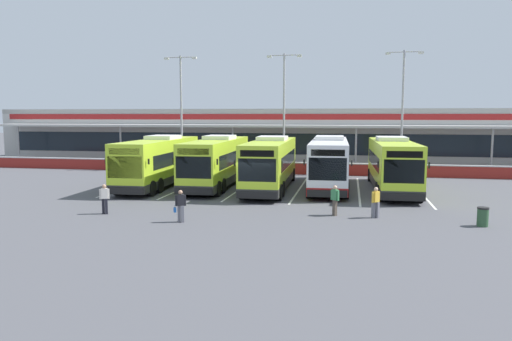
{
  "coord_description": "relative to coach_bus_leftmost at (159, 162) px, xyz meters",
  "views": [
    {
      "loc": [
        5.62,
        -28.82,
        5.33
      ],
      "look_at": [
        -0.58,
        3.0,
        1.6
      ],
      "focal_mm": 33.88,
      "sensor_mm": 36.0,
      "label": 1
    }
  ],
  "objects": [
    {
      "name": "red_barrier_wall",
      "position": [
        8.49,
        9.17,
        -1.23
      ],
      "size": [
        60.0,
        0.4,
        1.1
      ],
      "color": "maroon",
      "rests_on": "ground"
    },
    {
      "name": "lamp_post_centre",
      "position": [
        7.97,
        11.07,
        4.5
      ],
      "size": [
        3.24,
        0.28,
        11.0
      ],
      "color": "#9E9EA3",
      "rests_on": "ground"
    },
    {
      "name": "coach_bus_leftmost",
      "position": [
        0.0,
        0.0,
        0.0
      ],
      "size": [
        3.14,
        12.21,
        3.78
      ],
      "color": "#B7DB2D",
      "rests_on": "ground"
    },
    {
      "name": "pedestrian_in_dark_coat",
      "position": [
        1.14,
        -10.46,
        -0.91
      ],
      "size": [
        0.52,
        0.35,
        1.62
      ],
      "color": "black",
      "rests_on": "ground"
    },
    {
      "name": "bay_stripe_far_west",
      "position": [
        -2.01,
        0.67,
        -1.78
      ],
      "size": [
        0.14,
        13.0,
        0.01
      ],
      "primitive_type": "cube",
      "color": "silver",
      "rests_on": "ground"
    },
    {
      "name": "bay_stripe_centre",
      "position": [
        10.59,
        0.67,
        -1.78
      ],
      "size": [
        0.14,
        13.0,
        0.01
      ],
      "primitive_type": "cube",
      "color": "silver",
      "rests_on": "ground"
    },
    {
      "name": "pedestrian_child",
      "position": [
        15.48,
        -8.7,
        -0.91
      ],
      "size": [
        0.43,
        0.46,
        1.62
      ],
      "color": "slate",
      "rests_on": "ground"
    },
    {
      "name": "coach_bus_left_centre",
      "position": [
        4.31,
        0.7,
        0.0
      ],
      "size": [
        3.14,
        12.21,
        3.78
      ],
      "color": "#B7DB2D",
      "rests_on": "ground"
    },
    {
      "name": "pedestrian_near_bin",
      "position": [
        13.39,
        -8.49,
        -0.91
      ],
      "size": [
        0.46,
        0.43,
        1.62
      ],
      "color": "#4C4238",
      "rests_on": "ground"
    },
    {
      "name": "coach_bus_centre",
      "position": [
        8.51,
        0.03,
        0.0
      ],
      "size": [
        3.14,
        12.21,
        3.78
      ],
      "color": "#B7DB2D",
      "rests_on": "ground"
    },
    {
      "name": "bay_stripe_east",
      "position": [
        18.99,
        0.67,
        -1.78
      ],
      "size": [
        0.14,
        13.0,
        0.01
      ],
      "primitive_type": "cube",
      "color": "silver",
      "rests_on": "ground"
    },
    {
      "name": "lamp_post_west",
      "position": [
        -2.05,
        10.79,
        4.5
      ],
      "size": [
        3.24,
        0.28,
        11.0
      ],
      "color": "#9E9EA3",
      "rests_on": "ground"
    },
    {
      "name": "litter_bin",
      "position": [
        20.46,
        -9.7,
        -1.32
      ],
      "size": [
        0.54,
        0.54,
        0.93
      ],
      "color": "#2D5133",
      "rests_on": "ground"
    },
    {
      "name": "bay_stripe_west",
      "position": [
        2.19,
        0.67,
        -1.78
      ],
      "size": [
        0.14,
        13.0,
        0.01
      ],
      "primitive_type": "cube",
      "color": "silver",
      "rests_on": "ground"
    },
    {
      "name": "lamp_post_east",
      "position": [
        18.63,
        10.8,
        4.5
      ],
      "size": [
        3.24,
        0.28,
        11.0
      ],
      "color": "#9E9EA3",
      "rests_on": "ground"
    },
    {
      "name": "ground_plane",
      "position": [
        8.49,
        -5.33,
        -1.79
      ],
      "size": [
        200.0,
        200.0,
        0.0
      ],
      "primitive_type": "plane",
      "color": "#4C4C51"
    },
    {
      "name": "bay_stripe_mid_east",
      "position": [
        14.79,
        0.67,
        -1.78
      ],
      "size": [
        0.14,
        13.0,
        0.01
      ],
      "primitive_type": "cube",
      "color": "silver",
      "rests_on": "ground"
    },
    {
      "name": "bay_stripe_mid_west",
      "position": [
        6.39,
        0.67,
        -1.78
      ],
      "size": [
        0.14,
        13.0,
        0.01
      ],
      "primitive_type": "cube",
      "color": "silver",
      "rests_on": "ground"
    },
    {
      "name": "terminal_building",
      "position": [
        8.49,
        21.58,
        1.23
      ],
      "size": [
        70.0,
        13.0,
        6.0
      ],
      "color": "#B7B7B2",
      "rests_on": "ground"
    },
    {
      "name": "pedestrian_with_handbag",
      "position": [
        5.86,
        -11.6,
        -0.93
      ],
      "size": [
        0.65,
        0.43,
        1.62
      ],
      "color": "slate",
      "rests_on": "ground"
    },
    {
      "name": "coach_bus_right_centre",
      "position": [
        12.64,
        1.39,
        0.0
      ],
      "size": [
        3.14,
        12.21,
        3.78
      ],
      "color": "silver",
      "rests_on": "ground"
    },
    {
      "name": "coach_bus_rightmost",
      "position": [
        17.08,
        1.0,
        0.0
      ],
      "size": [
        3.14,
        12.21,
        3.78
      ],
      "color": "#B7DB2D",
      "rests_on": "ground"
    }
  ]
}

